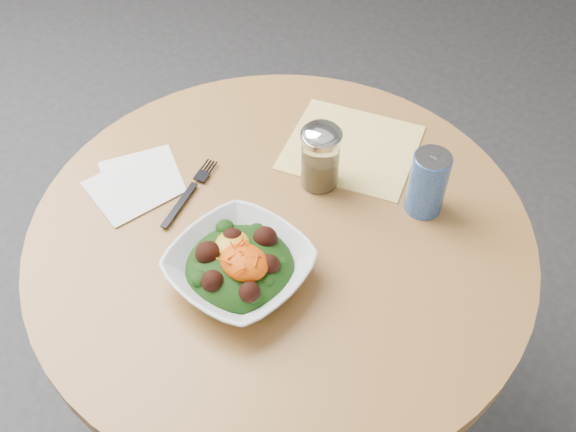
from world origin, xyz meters
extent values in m
plane|color=#2D2D30|center=(0.00, 0.00, 0.00)|extent=(6.00, 6.00, 0.00)
cylinder|color=black|center=(0.00, 0.00, 0.01)|extent=(0.52, 0.52, 0.03)
cylinder|color=black|center=(0.00, 0.00, 0.35)|extent=(0.10, 0.10, 0.71)
cylinder|color=#B77E42|center=(0.00, 0.00, 0.73)|extent=(0.90, 0.90, 0.04)
cube|color=#FFB80D|center=(-0.01, 0.25, 0.75)|extent=(0.30, 0.28, 0.00)
cube|color=white|center=(-0.29, -0.05, 0.75)|extent=(0.19, 0.19, 0.00)
cube|color=white|center=(-0.28, -0.09, 0.75)|extent=(0.18, 0.18, 0.00)
imported|color=silver|center=(0.01, -0.13, 0.78)|extent=(0.24, 0.24, 0.05)
ellipsoid|color=black|center=(0.01, -0.13, 0.78)|extent=(0.18, 0.18, 0.06)
ellipsoid|color=#C99014|center=(-0.02, -0.11, 0.80)|extent=(0.06, 0.06, 0.02)
ellipsoid|color=#E35005|center=(0.03, -0.13, 0.81)|extent=(0.08, 0.07, 0.04)
cube|color=black|center=(-0.18, -0.07, 0.76)|extent=(0.04, 0.12, 0.00)
cube|color=black|center=(-0.20, 0.02, 0.76)|extent=(0.04, 0.07, 0.00)
cylinder|color=silver|center=(-0.01, 0.13, 0.81)|extent=(0.07, 0.07, 0.11)
cylinder|color=#9A7848|center=(-0.01, 0.13, 0.78)|extent=(0.06, 0.06, 0.06)
cylinder|color=silver|center=(-0.01, 0.13, 0.87)|extent=(0.08, 0.08, 0.01)
ellipsoid|color=silver|center=(-0.01, 0.13, 0.87)|extent=(0.07, 0.07, 0.03)
cylinder|color=navy|center=(0.18, 0.19, 0.81)|extent=(0.07, 0.07, 0.12)
cylinder|color=#B8B8BF|center=(0.18, 0.19, 0.88)|extent=(0.06, 0.06, 0.00)
cube|color=#B8B8BF|center=(0.18, 0.20, 0.88)|extent=(0.01, 0.02, 0.00)
camera|label=1|loc=(0.44, -0.59, 1.62)|focal=40.00mm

